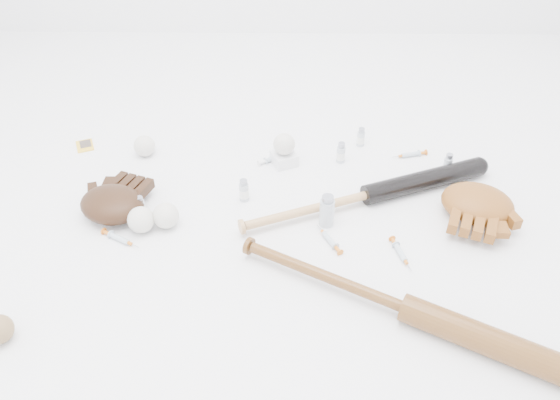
{
  "coord_description": "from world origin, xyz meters",
  "views": [
    {
      "loc": [
        0.06,
        -1.23,
        1.09
      ],
      "look_at": [
        0.04,
        0.05,
        0.06
      ],
      "focal_mm": 35.0,
      "sensor_mm": 36.0,
      "label": 1
    }
  ],
  "objects_px": {
    "glove_dark": "(112,204)",
    "pedestal": "(284,158)",
    "bat_wood": "(406,308)",
    "bat_dark": "(368,195)"
  },
  "relations": [
    {
      "from": "bat_dark",
      "to": "glove_dark",
      "type": "bearing_deg",
      "value": 162.9
    },
    {
      "from": "glove_dark",
      "to": "pedestal",
      "type": "relative_size",
      "value": 3.11
    },
    {
      "from": "pedestal",
      "to": "bat_wood",
      "type": "bearing_deg",
      "value": -65.28
    },
    {
      "from": "glove_dark",
      "to": "pedestal",
      "type": "xyz_separation_m",
      "value": [
        0.52,
        0.28,
        -0.02
      ]
    },
    {
      "from": "bat_dark",
      "to": "glove_dark",
      "type": "relative_size",
      "value": 3.71
    },
    {
      "from": "bat_wood",
      "to": "glove_dark",
      "type": "distance_m",
      "value": 0.92
    },
    {
      "from": "glove_dark",
      "to": "bat_wood",
      "type": "bearing_deg",
      "value": -4.33
    },
    {
      "from": "bat_wood",
      "to": "glove_dark",
      "type": "xyz_separation_m",
      "value": [
        -0.83,
        0.39,
        0.01
      ]
    },
    {
      "from": "glove_dark",
      "to": "bat_dark",
      "type": "bearing_deg",
      "value": 25.8
    },
    {
      "from": "pedestal",
      "to": "bat_dark",
      "type": "bearing_deg",
      "value": -38.91
    }
  ]
}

